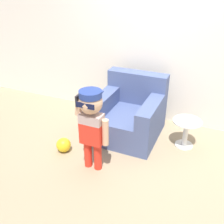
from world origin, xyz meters
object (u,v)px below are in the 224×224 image
at_px(person_child, 92,119).
at_px(toy_ball, 64,145).
at_px(side_table, 186,131).
at_px(armchair, 129,114).

relative_size(person_child, toy_ball, 5.22).
xyz_separation_m(person_child, side_table, (0.96, 0.92, -0.44)).
distance_m(person_child, toy_ball, 0.80).
bearing_deg(toy_ball, armchair, 51.08).
bearing_deg(armchair, side_table, -0.72).
height_order(side_table, toy_ball, side_table).
bearing_deg(toy_ball, person_child, -14.12).
relative_size(person_child, side_table, 2.56).
height_order(armchair, person_child, person_child).
height_order(armchair, toy_ball, armchair).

